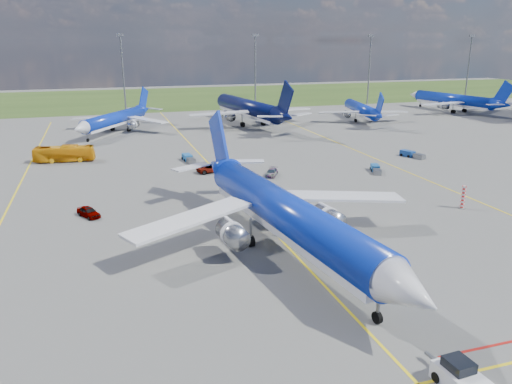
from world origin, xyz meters
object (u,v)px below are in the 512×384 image
object	(u,v)px
service_car_c	(272,173)
baggage_tug_c	(189,158)
service_car_a	(89,212)
apron_bus	(64,154)
baggage_tug_e	(412,155)
bg_jet_ene	(452,112)
bg_jet_ne	(361,121)
warning_post	(463,197)
main_airliner	(286,251)
pushback_tug	(462,379)
service_car_b	(211,168)
bg_jet_nnw	(116,133)
baggage_tug_w	(376,169)
bg_jet_n	(248,124)

from	to	relation	value
service_car_c	baggage_tug_c	bearing A→B (deg)	157.41
service_car_a	service_car_c	size ratio (longest dim) A/B	0.95
apron_bus	baggage_tug_e	xyz separation A→B (m)	(61.19, -15.61, -0.94)
bg_jet_ene	bg_jet_ne	bearing A→B (deg)	1.91
warning_post	service_car_a	xyz separation A→B (m)	(-45.96, 10.98, -0.86)
bg_jet_ene	main_airliner	world-z (taller)	main_airliner
warning_post	pushback_tug	bearing A→B (deg)	-129.11
bg_jet_ne	service_car_b	distance (m)	65.69
bg_jet_ne	apron_bus	size ratio (longest dim) A/B	3.21
baggage_tug_e	bg_jet_ene	bearing A→B (deg)	26.45
bg_jet_nnw	pushback_tug	bearing A→B (deg)	-48.47
service_car_c	baggage_tug_e	bearing A→B (deg)	39.36
service_car_b	bg_jet_ne	bearing A→B (deg)	-62.93
service_car_a	baggage_tug_w	world-z (taller)	service_car_a
service_car_b	main_airliner	bearing A→B (deg)	168.06
pushback_tug	apron_bus	world-z (taller)	apron_bus
pushback_tug	baggage_tug_e	bearing A→B (deg)	54.77
bg_jet_ne	main_airliner	size ratio (longest dim) A/B	0.75
main_airliner	baggage_tug_c	xyz separation A→B (m)	(-2.50, 42.63, 0.51)
warning_post	pushback_tug	world-z (taller)	warning_post
bg_jet_n	bg_jet_ne	distance (m)	31.01
warning_post	bg_jet_ne	distance (m)	73.53
bg_jet_n	apron_bus	size ratio (longest dim) A/B	4.43
pushback_tug	baggage_tug_w	size ratio (longest dim) A/B	1.20
baggage_tug_c	apron_bus	bearing A→B (deg)	157.99
bg_jet_n	service_car_a	world-z (taller)	bg_jet_n
bg_jet_ne	warning_post	bearing A→B (deg)	83.49
apron_bus	service_car_c	xyz separation A→B (m)	(32.02, -20.50, -0.88)
main_airliner	service_car_c	xyz separation A→B (m)	(8.35, 28.52, 0.57)
bg_jet_ene	service_car_a	distance (m)	124.29
bg_jet_ne	baggage_tug_w	distance (m)	55.56
main_airliner	service_car_a	bearing A→B (deg)	131.71
bg_jet_ene	baggage_tug_e	world-z (taller)	bg_jet_ene
bg_jet_nnw	apron_bus	xyz separation A→B (m)	(-9.97, -27.63, 1.45)
warning_post	service_car_b	distance (m)	38.64
warning_post	service_car_c	bearing A→B (deg)	129.05
service_car_a	baggage_tug_c	distance (m)	30.65
bg_jet_nnw	service_car_b	distance (m)	44.89
bg_jet_ne	baggage_tug_e	bearing A→B (deg)	85.51
service_car_a	service_car_b	bearing A→B (deg)	11.51
bg_jet_nnw	service_car_c	world-z (taller)	bg_jet_nnw
bg_jet_ne	main_airliner	world-z (taller)	main_airliner
service_car_b	bg_jet_ene	bearing A→B (deg)	-72.53
service_car_a	warning_post	bearing A→B (deg)	-43.24
bg_jet_n	main_airliner	size ratio (longest dim) A/B	1.03
service_car_a	baggage_tug_w	xyz separation A→B (m)	(45.00, 8.83, -0.17)
warning_post	baggage_tug_w	size ratio (longest dim) A/B	0.66
bg_jet_ne	service_car_c	size ratio (longest dim) A/B	8.54
bg_jet_ene	bg_jet_nnw	bearing A→B (deg)	-6.57
bg_jet_nnw	baggage_tug_e	bearing A→B (deg)	-8.05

